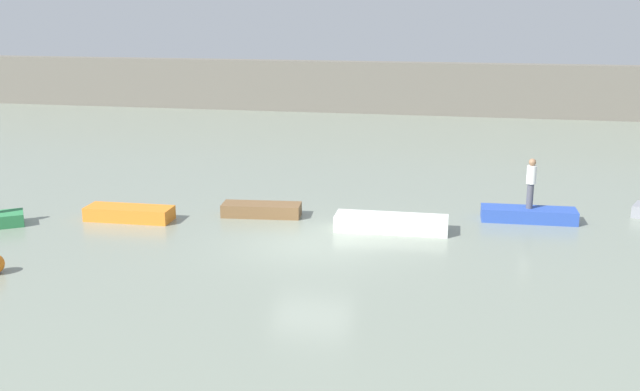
# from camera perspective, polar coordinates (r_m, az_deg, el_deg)

# --- Properties ---
(ground_plane) EXTENTS (120.00, 120.00, 0.00)m
(ground_plane) POSITION_cam_1_polar(r_m,az_deg,el_deg) (22.77, -0.64, -3.74)
(ground_plane) COLOR gray
(embankment_wall) EXTENTS (80.00, 1.20, 3.39)m
(embankment_wall) POSITION_cam_1_polar(r_m,az_deg,el_deg) (49.72, 6.20, 8.21)
(embankment_wall) COLOR #666056
(embankment_wall) RESTS_ON ground_plane
(rowboat_orange) EXTENTS (2.97, 1.05, 0.47)m
(rowboat_orange) POSITION_cam_1_polar(r_m,az_deg,el_deg) (25.98, -14.44, -1.34)
(rowboat_orange) COLOR orange
(rowboat_orange) RESTS_ON ground_plane
(rowboat_brown) EXTENTS (2.78, 1.17, 0.44)m
(rowboat_brown) POSITION_cam_1_polar(r_m,az_deg,el_deg) (25.73, -4.52, -1.10)
(rowboat_brown) COLOR brown
(rowboat_brown) RESTS_ON ground_plane
(rowboat_white) EXTENTS (3.66, 1.13, 0.50)m
(rowboat_white) POSITION_cam_1_polar(r_m,az_deg,el_deg) (24.11, 5.50, -2.13)
(rowboat_white) COLOR white
(rowboat_white) RESTS_ON ground_plane
(rowboat_blue) EXTENTS (3.17, 1.04, 0.45)m
(rowboat_blue) POSITION_cam_1_polar(r_m,az_deg,el_deg) (26.03, 15.74, -1.42)
(rowboat_blue) COLOR #2B4CAD
(rowboat_blue) RESTS_ON ground_plane
(person_white_shirt) EXTENTS (0.32, 0.32, 1.71)m
(person_white_shirt) POSITION_cam_1_polar(r_m,az_deg,el_deg) (25.74, 15.92, 1.10)
(person_white_shirt) COLOR #4C4C56
(person_white_shirt) RESTS_ON rowboat_blue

